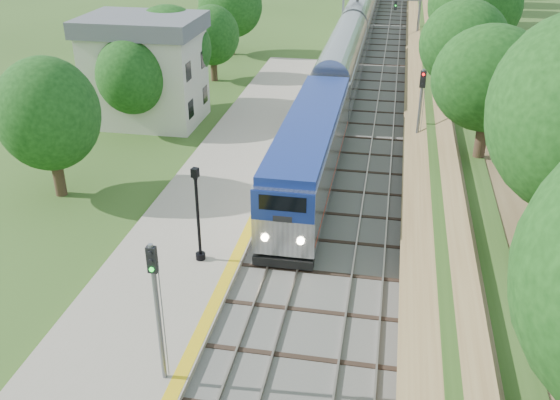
% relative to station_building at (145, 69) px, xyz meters
% --- Properties ---
extents(trackbed, '(9.50, 170.00, 0.28)m').
position_rel_station_building_xyz_m(trackbed, '(16.00, 30.00, -4.02)').
color(trackbed, '#4C4944').
rests_on(trackbed, ground).
extents(platform, '(6.40, 68.00, 0.38)m').
position_rel_station_building_xyz_m(platform, '(8.80, -14.00, -3.90)').
color(platform, gray).
rests_on(platform, ground).
extents(yellow_stripe, '(0.55, 68.00, 0.01)m').
position_rel_station_building_xyz_m(yellow_stripe, '(11.65, -14.00, -3.70)').
color(yellow_stripe, gold).
rests_on(yellow_stripe, platform).
extents(embankment, '(10.64, 170.00, 11.70)m').
position_rel_station_building_xyz_m(embankment, '(24.35, 30.00, -2.14)').
color(embankment, brown).
rests_on(embankment, ground).
extents(station_building, '(8.60, 6.60, 8.00)m').
position_rel_station_building_xyz_m(station_building, '(0.00, 0.00, 0.00)').
color(station_building, beige).
rests_on(station_building, ground).
extents(signal_gantry, '(8.40, 0.38, 6.20)m').
position_rel_station_building_xyz_m(signal_gantry, '(16.47, 24.99, 0.73)').
color(signal_gantry, slate).
rests_on(signal_gantry, ground).
extents(trees_behind_platform, '(7.82, 53.32, 7.21)m').
position_rel_station_building_xyz_m(trees_behind_platform, '(2.83, -9.33, 0.44)').
color(trees_behind_platform, '#332316').
rests_on(trees_behind_platform, ground).
extents(train, '(3.00, 99.74, 4.41)m').
position_rel_station_building_xyz_m(train, '(14.00, 29.75, -1.82)').
color(train, black).
rests_on(train, trackbed).
extents(lamppost_far, '(0.47, 0.47, 4.77)m').
position_rel_station_building_xyz_m(lamppost_far, '(10.02, -19.24, -1.58)').
color(lamppost_far, black).
rests_on(lamppost_far, platform).
extents(signal_platform, '(0.33, 0.26, 5.64)m').
position_rel_station_building_xyz_m(signal_platform, '(11.10, -27.23, -0.24)').
color(signal_platform, slate).
rests_on(signal_platform, platform).
extents(signal_farside, '(0.35, 0.28, 6.42)m').
position_rel_station_building_xyz_m(signal_farside, '(20.20, -5.50, -0.05)').
color(signal_farside, slate).
rests_on(signal_farside, ground).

